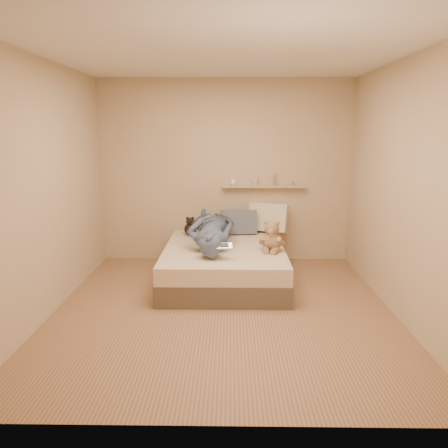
{
  "coord_description": "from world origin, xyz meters",
  "views": [
    {
      "loc": [
        0.08,
        -4.4,
        1.88
      ],
      "look_at": [
        0.0,
        0.65,
        0.8
      ],
      "focal_mm": 35.0,
      "sensor_mm": 36.0,
      "label": 1
    }
  ],
  "objects_px": {
    "game_console": "(224,246)",
    "pillow_grey": "(239,222)",
    "dark_plush": "(190,227)",
    "person": "(211,228)",
    "wall_shelf": "(264,186)",
    "bed": "(224,264)",
    "pillow_cream": "(268,218)",
    "teddy_bear": "(272,238)"
  },
  "relations": [
    {
      "from": "pillow_cream",
      "to": "wall_shelf",
      "type": "relative_size",
      "value": 0.46
    },
    {
      "from": "game_console",
      "to": "wall_shelf",
      "type": "height_order",
      "value": "wall_shelf"
    },
    {
      "from": "person",
      "to": "wall_shelf",
      "type": "height_order",
      "value": "wall_shelf"
    },
    {
      "from": "game_console",
      "to": "person",
      "type": "relative_size",
      "value": 0.12
    },
    {
      "from": "game_console",
      "to": "pillow_grey",
      "type": "height_order",
      "value": "pillow_grey"
    },
    {
      "from": "person",
      "to": "dark_plush",
      "type": "bearing_deg",
      "value": -55.1
    },
    {
      "from": "dark_plush",
      "to": "person",
      "type": "bearing_deg",
      "value": -54.34
    },
    {
      "from": "bed",
      "to": "dark_plush",
      "type": "height_order",
      "value": "dark_plush"
    },
    {
      "from": "bed",
      "to": "game_console",
      "type": "relative_size",
      "value": 9.79
    },
    {
      "from": "bed",
      "to": "wall_shelf",
      "type": "height_order",
      "value": "wall_shelf"
    },
    {
      "from": "bed",
      "to": "person",
      "type": "xyz_separation_m",
      "value": [
        -0.17,
        0.17,
        0.42
      ]
    },
    {
      "from": "teddy_bear",
      "to": "wall_shelf",
      "type": "relative_size",
      "value": 0.33
    },
    {
      "from": "pillow_cream",
      "to": "person",
      "type": "xyz_separation_m",
      "value": [
        -0.79,
        -0.66,
        -0.0
      ]
    },
    {
      "from": "game_console",
      "to": "pillow_grey",
      "type": "distance_m",
      "value": 1.29
    },
    {
      "from": "pillow_grey",
      "to": "dark_plush",
      "type": "bearing_deg",
      "value": -172.77
    },
    {
      "from": "bed",
      "to": "pillow_grey",
      "type": "distance_m",
      "value": 0.82
    },
    {
      "from": "pillow_cream",
      "to": "person",
      "type": "relative_size",
      "value": 0.33
    },
    {
      "from": "dark_plush",
      "to": "wall_shelf",
      "type": "distance_m",
      "value": 1.21
    },
    {
      "from": "pillow_cream",
      "to": "wall_shelf",
      "type": "distance_m",
      "value": 0.46
    },
    {
      "from": "pillow_grey",
      "to": "person",
      "type": "distance_m",
      "value": 0.64
    },
    {
      "from": "pillow_grey",
      "to": "wall_shelf",
      "type": "xyz_separation_m",
      "value": [
        0.36,
        0.22,
        0.48
      ]
    },
    {
      "from": "game_console",
      "to": "wall_shelf",
      "type": "relative_size",
      "value": 0.16
    },
    {
      "from": "dark_plush",
      "to": "pillow_cream",
      "type": "relative_size",
      "value": 0.48
    },
    {
      "from": "pillow_grey",
      "to": "wall_shelf",
      "type": "distance_m",
      "value": 0.64
    },
    {
      "from": "person",
      "to": "pillow_grey",
      "type": "bearing_deg",
      "value": -125.56
    },
    {
      "from": "bed",
      "to": "person",
      "type": "height_order",
      "value": "person"
    },
    {
      "from": "bed",
      "to": "teddy_bear",
      "type": "bearing_deg",
      "value": -20.63
    },
    {
      "from": "pillow_cream",
      "to": "game_console",
      "type": "bearing_deg",
      "value": -113.36
    },
    {
      "from": "teddy_bear",
      "to": "person",
      "type": "bearing_deg",
      "value": 152.86
    },
    {
      "from": "teddy_bear",
      "to": "person",
      "type": "relative_size",
      "value": 0.24
    },
    {
      "from": "dark_plush",
      "to": "pillow_grey",
      "type": "xyz_separation_m",
      "value": [
        0.68,
        0.09,
        0.06
      ]
    },
    {
      "from": "game_console",
      "to": "dark_plush",
      "type": "bearing_deg",
      "value": 112.32
    },
    {
      "from": "dark_plush",
      "to": "pillow_grey",
      "type": "distance_m",
      "value": 0.69
    },
    {
      "from": "teddy_bear",
      "to": "dark_plush",
      "type": "distance_m",
      "value": 1.34
    },
    {
      "from": "pillow_cream",
      "to": "bed",
      "type": "bearing_deg",
      "value": -126.65
    },
    {
      "from": "person",
      "to": "wall_shelf",
      "type": "bearing_deg",
      "value": -134.87
    },
    {
      "from": "teddy_bear",
      "to": "person",
      "type": "distance_m",
      "value": 0.84
    },
    {
      "from": "teddy_bear",
      "to": "wall_shelf",
      "type": "distance_m",
      "value": 1.23
    },
    {
      "from": "bed",
      "to": "pillow_grey",
      "type": "xyz_separation_m",
      "value": [
        0.19,
        0.69,
        0.4
      ]
    },
    {
      "from": "pillow_grey",
      "to": "pillow_cream",
      "type": "bearing_deg",
      "value": 18.28
    },
    {
      "from": "bed",
      "to": "game_console",
      "type": "xyz_separation_m",
      "value": [
        0.0,
        -0.59,
        0.39
      ]
    },
    {
      "from": "dark_plush",
      "to": "wall_shelf",
      "type": "xyz_separation_m",
      "value": [
        1.04,
        0.31,
        0.54
      ]
    }
  ]
}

